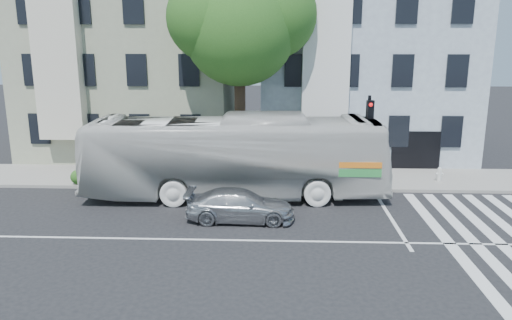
# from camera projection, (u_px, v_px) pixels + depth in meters

# --- Properties ---
(ground) EXTENTS (120.00, 120.00, 0.00)m
(ground) POSITION_uv_depth(u_px,v_px,m) (224.00, 240.00, 17.90)
(ground) COLOR black
(ground) RESTS_ON ground
(sidewalk_far) EXTENTS (80.00, 4.00, 0.15)m
(sidewalk_far) POSITION_uv_depth(u_px,v_px,m) (240.00, 178.00, 25.65)
(sidewalk_far) COLOR gray
(sidewalk_far) RESTS_ON ground
(building_left) EXTENTS (12.00, 10.00, 11.00)m
(building_left) POSITION_uv_depth(u_px,v_px,m) (137.00, 63.00, 31.42)
(building_left) COLOR gray
(building_left) RESTS_ON ground
(building_right) EXTENTS (12.00, 10.00, 11.00)m
(building_right) POSITION_uv_depth(u_px,v_px,m) (360.00, 64.00, 30.87)
(building_right) COLOR #929EAE
(building_right) RESTS_ON ground
(street_tree) EXTENTS (7.30, 5.90, 11.10)m
(street_tree) POSITION_uv_depth(u_px,v_px,m) (241.00, 22.00, 24.51)
(street_tree) COLOR #2D2116
(street_tree) RESTS_ON ground
(bus) EXTENTS (3.78, 13.64, 3.76)m
(bus) POSITION_uv_depth(u_px,v_px,m) (235.00, 156.00, 22.40)
(bus) COLOR silver
(bus) RESTS_ON ground
(sedan) EXTENTS (1.79, 4.31, 1.25)m
(sedan) POSITION_uv_depth(u_px,v_px,m) (240.00, 205.00, 19.72)
(sedan) COLOR #B7B9BF
(sedan) RESTS_ON ground
(hedge) EXTENTS (8.48, 2.69, 0.70)m
(hedge) POSITION_uv_depth(u_px,v_px,m) (165.00, 178.00, 24.03)
(hedge) COLOR #30601F
(hedge) RESTS_ON sidewalk_far
(traffic_signal) EXTENTS (0.47, 0.54, 4.52)m
(traffic_signal) POSITION_uv_depth(u_px,v_px,m) (368.00, 131.00, 22.90)
(traffic_signal) COLOR black
(traffic_signal) RESTS_ON ground
(fire_hydrant) EXTENTS (0.39, 0.23, 0.70)m
(fire_hydrant) POSITION_uv_depth(u_px,v_px,m) (439.00, 174.00, 24.70)
(fire_hydrant) COLOR silver
(fire_hydrant) RESTS_ON sidewalk_far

